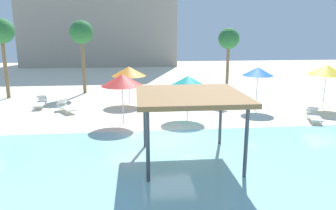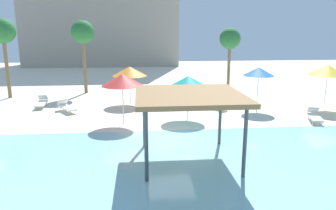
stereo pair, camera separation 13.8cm
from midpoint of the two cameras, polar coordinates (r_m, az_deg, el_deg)
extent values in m
plane|color=beige|center=(15.52, -0.16, -6.39)|extent=(80.00, 80.00, 0.00)
cube|color=#8CC6CC|center=(10.74, 2.70, -15.68)|extent=(44.00, 13.50, 0.04)
cylinder|color=#42474C|center=(14.33, -4.46, -2.57)|extent=(0.14, 0.14, 2.63)
cylinder|color=#42474C|center=(14.81, 9.13, -2.18)|extent=(0.14, 0.14, 2.63)
cylinder|color=#42474C|center=(11.03, -4.00, -7.49)|extent=(0.14, 0.14, 2.63)
cylinder|color=#42474C|center=(11.65, 13.49, -6.69)|extent=(0.14, 0.14, 2.63)
cube|color=olive|center=(12.47, 3.65, 1.70)|extent=(4.18, 4.18, 0.18)
cylinder|color=silver|center=(24.02, 26.08, 2.14)|extent=(0.06, 0.06, 2.29)
cone|color=yellow|center=(23.81, 26.45, 5.65)|extent=(2.49, 2.49, 0.69)
cylinder|color=silver|center=(19.02, 3.33, 0.33)|extent=(0.06, 0.06, 1.93)
cone|color=teal|center=(18.78, 3.38, 4.21)|extent=(2.46, 2.46, 0.68)
cylinder|color=silver|center=(23.15, -7.12, 2.70)|extent=(0.06, 0.06, 2.03)
cone|color=orange|center=(22.94, -7.22, 6.02)|extent=(2.45, 2.45, 0.67)
cylinder|color=silver|center=(22.07, 15.44, 2.15)|extent=(0.06, 0.06, 2.30)
cone|color=blue|center=(21.85, 15.67, 5.82)|extent=(2.03, 2.03, 0.56)
cylinder|color=silver|center=(18.12, -8.29, -0.01)|extent=(0.06, 0.06, 2.21)
cone|color=red|center=(17.85, -8.44, 4.45)|extent=(2.34, 2.34, 0.64)
cylinder|color=white|center=(21.26, -16.49, -1.20)|extent=(0.05, 0.05, 0.22)
cylinder|color=white|center=(21.08, -17.68, -1.40)|extent=(0.05, 0.05, 0.22)
cylinder|color=white|center=(22.55, -17.97, -0.49)|extent=(0.05, 0.05, 0.22)
cylinder|color=white|center=(22.39, -19.10, -0.67)|extent=(0.05, 0.05, 0.22)
cube|color=white|center=(21.78, -17.86, -0.52)|extent=(1.51, 1.83, 0.10)
cube|color=white|center=(22.39, -18.63, 0.51)|extent=(0.78, 0.76, 0.40)
cylinder|color=white|center=(19.84, 25.63, -2.99)|extent=(0.05, 0.05, 0.22)
cylinder|color=white|center=(19.74, 24.27, -2.94)|extent=(0.05, 0.05, 0.22)
cylinder|color=white|center=(21.20, 24.82, -1.93)|extent=(0.05, 0.05, 0.22)
cylinder|color=white|center=(21.11, 23.55, -1.87)|extent=(0.05, 0.05, 0.22)
cube|color=white|center=(20.43, 24.60, -1.98)|extent=(1.15, 1.90, 0.10)
cube|color=white|center=(21.07, 24.28, -0.74)|extent=(0.73, 0.67, 0.40)
cylinder|color=white|center=(21.51, 10.18, -0.69)|extent=(0.05, 0.05, 0.22)
cylinder|color=white|center=(21.20, 9.22, -0.86)|extent=(0.05, 0.05, 0.22)
cylinder|color=white|center=(22.56, 7.74, 0.06)|extent=(0.05, 0.05, 0.22)
cylinder|color=white|center=(22.27, 6.78, -0.09)|extent=(0.05, 0.05, 0.22)
cube|color=white|center=(21.84, 8.47, 0.02)|extent=(1.33, 1.88, 0.10)
cube|color=white|center=(22.33, 7.26, 1.08)|extent=(0.76, 0.72, 0.40)
cylinder|color=white|center=(22.98, -21.82, -0.55)|extent=(0.05, 0.05, 0.22)
cylinder|color=white|center=(23.08, -22.98, -0.60)|extent=(0.05, 0.05, 0.22)
cylinder|color=white|center=(24.36, -21.20, 0.25)|extent=(0.05, 0.05, 0.22)
cylinder|color=white|center=(24.45, -22.31, 0.20)|extent=(0.05, 0.05, 0.22)
cube|color=white|center=(23.68, -22.10, 0.21)|extent=(0.76, 1.85, 0.10)
cube|color=white|center=(24.34, -21.84, 1.23)|extent=(0.64, 0.56, 0.40)
cylinder|color=brown|center=(27.72, -15.06, 6.90)|extent=(0.28, 0.28, 4.73)
sphere|color=#286B33|center=(27.57, -15.41, 12.51)|extent=(1.90, 1.90, 1.90)
cylinder|color=brown|center=(27.83, -27.27, 6.02)|extent=(0.28, 0.28, 4.83)
sphere|color=#286B33|center=(27.69, -27.88, 11.68)|extent=(1.90, 1.90, 1.90)
cylinder|color=brown|center=(30.05, 10.51, 7.03)|extent=(0.28, 0.28, 4.14)
sphere|color=#286B33|center=(29.90, 10.71, 11.64)|extent=(1.90, 1.90, 1.90)
cube|color=#9E9384|center=(52.23, -12.09, 17.49)|extent=(22.45, 10.73, 18.64)
camera|label=1|loc=(0.07, -90.23, -0.05)|focal=33.99mm
camera|label=2|loc=(0.07, 89.77, 0.05)|focal=33.99mm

